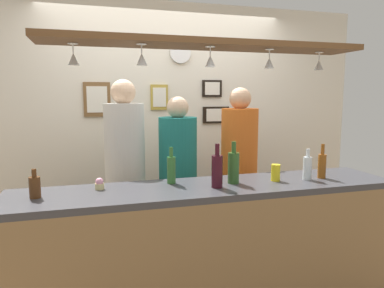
% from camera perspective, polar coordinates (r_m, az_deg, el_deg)
% --- Properties ---
extents(back_wall, '(4.40, 0.06, 2.60)m').
position_cam_1_polar(back_wall, '(3.83, -4.14, 2.62)').
color(back_wall, silver).
rests_on(back_wall, ground_plane).
extents(bar_counter, '(2.70, 0.55, 1.02)m').
position_cam_1_polar(bar_counter, '(2.46, 4.03, -15.06)').
color(bar_counter, '#38383D').
rests_on(bar_counter, ground_plane).
extents(overhead_glass_rack, '(2.20, 0.36, 0.04)m').
position_cam_1_polar(overhead_glass_rack, '(2.48, 2.65, 15.65)').
color(overhead_glass_rack, brown).
extents(hanging_wineglass_far_left, '(0.07, 0.07, 0.13)m').
position_cam_1_polar(hanging_wineglass_far_left, '(2.39, -18.44, 12.88)').
color(hanging_wineglass_far_left, silver).
rests_on(hanging_wineglass_far_left, overhead_glass_rack).
extents(hanging_wineglass_left, '(0.07, 0.07, 0.13)m').
position_cam_1_polar(hanging_wineglass_left, '(2.31, -8.04, 13.38)').
color(hanging_wineglass_left, silver).
rests_on(hanging_wineglass_left, overhead_glass_rack).
extents(hanging_wineglass_center_left, '(0.07, 0.07, 0.13)m').
position_cam_1_polar(hanging_wineglass_center_left, '(2.40, 2.92, 13.22)').
color(hanging_wineglass_center_left, silver).
rests_on(hanging_wineglass_center_left, overhead_glass_rack).
extents(hanging_wineglass_center, '(0.07, 0.07, 0.13)m').
position_cam_1_polar(hanging_wineglass_center, '(2.60, 12.24, 12.65)').
color(hanging_wineglass_center, silver).
rests_on(hanging_wineglass_center, overhead_glass_rack).
extents(hanging_wineglass_center_right, '(0.07, 0.07, 0.13)m').
position_cam_1_polar(hanging_wineglass_center_right, '(2.88, 19.63, 11.89)').
color(hanging_wineglass_center_right, silver).
rests_on(hanging_wineglass_center_right, overhead_glass_rack).
extents(person_left_white_patterned_shirt, '(0.34, 0.34, 1.78)m').
position_cam_1_polar(person_left_white_patterned_shirt, '(3.11, -10.66, -2.87)').
color(person_left_white_patterned_shirt, '#2D334C').
rests_on(person_left_white_patterned_shirt, ground_plane).
extents(person_middle_teal_shirt, '(0.34, 0.34, 1.64)m').
position_cam_1_polar(person_middle_teal_shirt, '(3.20, -2.25, -4.10)').
color(person_middle_teal_shirt, '#2D334C').
rests_on(person_middle_teal_shirt, ground_plane).
extents(person_right_orange_shirt, '(0.34, 0.34, 1.72)m').
position_cam_1_polar(person_right_orange_shirt, '(3.38, 7.55, -2.63)').
color(person_right_orange_shirt, '#2D334C').
rests_on(person_right_orange_shirt, ground_plane).
extents(bottle_soda_clear, '(0.06, 0.06, 0.23)m').
position_cam_1_polar(bottle_soda_clear, '(2.77, 17.98, -3.58)').
color(bottle_soda_clear, silver).
rests_on(bottle_soda_clear, bar_counter).
extents(bottle_wine_dark_red, '(0.08, 0.08, 0.30)m').
position_cam_1_polar(bottle_wine_dark_red, '(2.42, 4.03, -4.23)').
color(bottle_wine_dark_red, '#380F19').
rests_on(bottle_wine_dark_red, bar_counter).
extents(bottle_beer_green_import, '(0.06, 0.06, 0.26)m').
position_cam_1_polar(bottle_beer_green_import, '(2.53, -3.33, -4.02)').
color(bottle_beer_green_import, '#336B2D').
rests_on(bottle_beer_green_import, bar_counter).
extents(bottle_champagne_green, '(0.08, 0.08, 0.30)m').
position_cam_1_polar(bottle_champagne_green, '(2.54, 6.66, -3.64)').
color(bottle_champagne_green, '#2D5623').
rests_on(bottle_champagne_green, bar_counter).
extents(bottle_beer_brown_stubby, '(0.07, 0.07, 0.18)m').
position_cam_1_polar(bottle_beer_brown_stubby, '(2.38, -23.85, -6.24)').
color(bottle_beer_brown_stubby, '#512D14').
rests_on(bottle_beer_brown_stubby, bar_counter).
extents(bottle_beer_amber_tall, '(0.06, 0.06, 0.26)m').
position_cam_1_polar(bottle_beer_amber_tall, '(2.86, 20.08, -3.18)').
color(bottle_beer_amber_tall, brown).
rests_on(bottle_beer_amber_tall, bar_counter).
extents(drink_can, '(0.07, 0.07, 0.12)m').
position_cam_1_polar(drink_can, '(2.68, 13.23, -4.48)').
color(drink_can, yellow).
rests_on(drink_can, bar_counter).
extents(cupcake, '(0.06, 0.06, 0.08)m').
position_cam_1_polar(cupcake, '(2.46, -14.58, -6.22)').
color(cupcake, beige).
rests_on(cupcake, bar_counter).
extents(picture_frame_caricature, '(0.26, 0.02, 0.34)m').
position_cam_1_polar(picture_frame_caricature, '(3.69, -14.95, 6.91)').
color(picture_frame_caricature, brown).
rests_on(picture_frame_caricature, back_wall).
extents(picture_frame_lower_pair, '(0.30, 0.02, 0.18)m').
position_cam_1_polar(picture_frame_lower_pair, '(3.93, 3.87, 4.66)').
color(picture_frame_lower_pair, black).
rests_on(picture_frame_lower_pair, back_wall).
extents(picture_frame_crest, '(0.18, 0.02, 0.26)m').
position_cam_1_polar(picture_frame_crest, '(3.75, -5.25, 7.47)').
color(picture_frame_crest, '#B29338').
rests_on(picture_frame_crest, back_wall).
extents(picture_frame_upper_small, '(0.22, 0.02, 0.18)m').
position_cam_1_polar(picture_frame_upper_small, '(3.90, 3.23, 8.85)').
color(picture_frame_upper_small, black).
rests_on(picture_frame_upper_small, back_wall).
extents(wall_clock, '(0.22, 0.03, 0.22)m').
position_cam_1_polar(wall_clock, '(3.82, -1.88, 14.42)').
color(wall_clock, white).
rests_on(wall_clock, back_wall).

